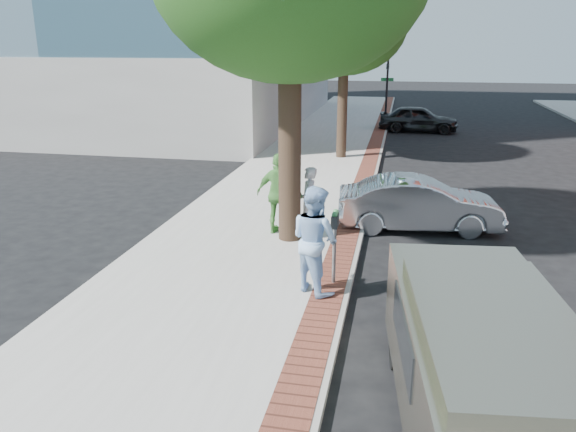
% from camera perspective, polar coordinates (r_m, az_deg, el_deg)
% --- Properties ---
extents(ground, '(120.00, 120.00, 0.00)m').
position_cam_1_polar(ground, '(11.62, 1.23, -6.24)').
color(ground, black).
rests_on(ground, ground).
extents(sidewalk, '(5.00, 60.00, 0.15)m').
position_cam_1_polar(sidewalk, '(19.34, 1.12, 3.67)').
color(sidewalk, '#9E9991').
rests_on(sidewalk, ground).
extents(brick_strip, '(0.60, 60.00, 0.01)m').
position_cam_1_polar(brick_strip, '(19.06, 7.65, 3.56)').
color(brick_strip, brown).
rests_on(brick_strip, sidewalk).
extents(curb, '(0.10, 60.00, 0.15)m').
position_cam_1_polar(curb, '(19.06, 8.69, 3.26)').
color(curb, gray).
rests_on(curb, ground).
extents(office_base, '(18.20, 22.20, 4.00)m').
position_cam_1_polar(office_base, '(35.83, -13.39, 12.67)').
color(office_base, gray).
rests_on(office_base, ground).
extents(signal_near, '(0.70, 0.15, 3.80)m').
position_cam_1_polar(signal_near, '(32.59, 10.02, 12.89)').
color(signal_near, black).
rests_on(signal_near, ground).
extents(tree_far, '(4.80, 4.80, 7.14)m').
position_cam_1_polar(tree_far, '(22.62, 5.79, 18.92)').
color(tree_far, black).
rests_on(tree_far, sidewalk).
extents(parking_meter, '(0.12, 0.32, 1.47)m').
position_cam_1_polar(parking_meter, '(10.66, 4.77, -1.59)').
color(parking_meter, gray).
rests_on(parking_meter, sidewalk).
extents(person_gray, '(0.42, 0.62, 1.66)m').
position_cam_1_polar(person_gray, '(13.47, 2.09, 1.53)').
color(person_gray, silver).
rests_on(person_gray, sidewalk).
extents(person_officer, '(1.25, 1.22, 2.03)m').
position_cam_1_polar(person_officer, '(10.33, 2.74, -2.39)').
color(person_officer, '#9AC2EF').
rests_on(person_officer, sidewalk).
extents(person_green, '(1.22, 0.66, 1.97)m').
position_cam_1_polar(person_green, '(13.48, -0.89, 2.24)').
color(person_green, '#519845').
rests_on(person_green, sidewalk).
extents(sedan_silver, '(4.23, 1.86, 1.35)m').
position_cam_1_polar(sedan_silver, '(14.69, 13.17, 1.19)').
color(sedan_silver, '#B5B7BD').
rests_on(sedan_silver, ground).
extents(bg_car, '(4.17, 1.80, 1.40)m').
position_cam_1_polar(bg_car, '(31.01, 13.12, 9.60)').
color(bg_car, black).
rests_on(bg_car, ground).
extents(van, '(2.40, 5.09, 1.82)m').
position_cam_1_polar(van, '(7.30, 19.08, -13.77)').
color(van, gray).
rests_on(van, ground).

